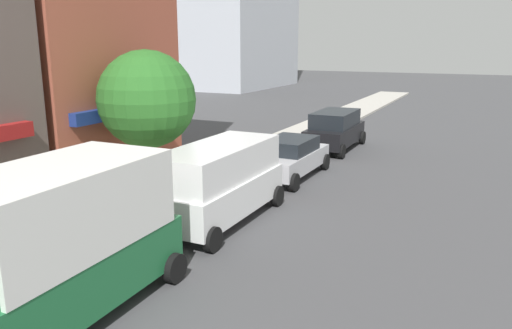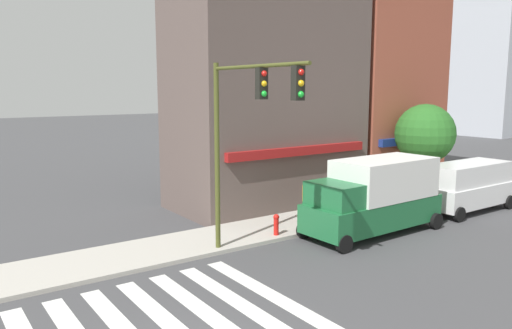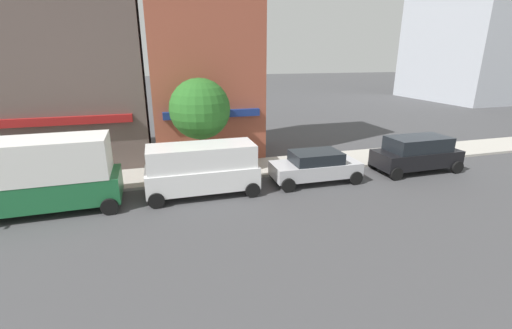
% 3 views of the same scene
% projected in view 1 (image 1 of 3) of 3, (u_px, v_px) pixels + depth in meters
% --- Properties ---
extents(box_truck_green, '(6.25, 2.42, 3.04)m').
position_uv_depth(box_truck_green, '(39.00, 250.00, 9.06)').
color(box_truck_green, '#1E6638').
rests_on(box_truck_green, ground_plane).
extents(van_white, '(5.00, 2.22, 2.34)m').
position_uv_depth(van_white, '(219.00, 180.00, 14.83)').
color(van_white, white).
rests_on(van_white, ground_plane).
extents(sedan_silver, '(4.42, 2.02, 1.59)m').
position_uv_depth(sedan_silver, '(290.00, 157.00, 19.88)').
color(sedan_silver, '#B7B7BC').
rests_on(sedan_silver, ground_plane).
extents(suv_black, '(4.72, 2.12, 1.94)m').
position_uv_depth(suv_black, '(335.00, 129.00, 25.13)').
color(suv_black, black).
rests_on(suv_black, ground_plane).
extents(street_tree, '(3.11, 3.11, 4.92)m').
position_uv_depth(street_tree, '(147.00, 100.00, 15.82)').
color(street_tree, brown).
rests_on(street_tree, sidewalk_left).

